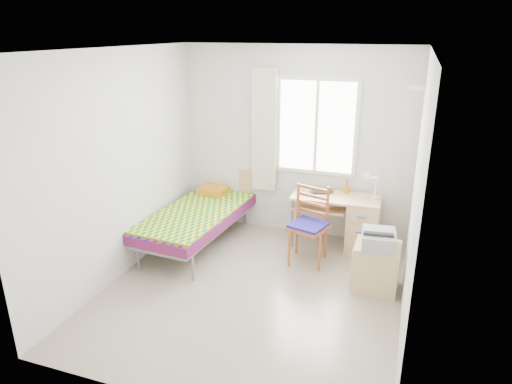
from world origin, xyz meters
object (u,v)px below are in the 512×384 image
Objects in this scene: bed at (199,214)px; chair at (310,221)px; cabinet at (376,267)px; desk at (357,222)px; printer at (379,239)px.

chair reaches higher than bed.
chair is 1.81× the size of cabinet.
chair is (-0.53, -0.51, 0.15)m from desk.
chair reaches higher than printer.
bed is 2.12m from desk.
chair reaches higher than desk.
cabinet is (0.85, -0.41, -0.27)m from chair.
cabinet is 0.36m from printer.
chair is 0.97m from printer.
cabinet is at bearing 88.70° from printer.
printer reaches higher than cabinet.
cabinet is (0.33, -0.92, -0.12)m from desk.
desk is at bearing 110.45° from cabinet.
desk is 0.98m from cabinet.
desk is (2.06, 0.50, -0.02)m from bed.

